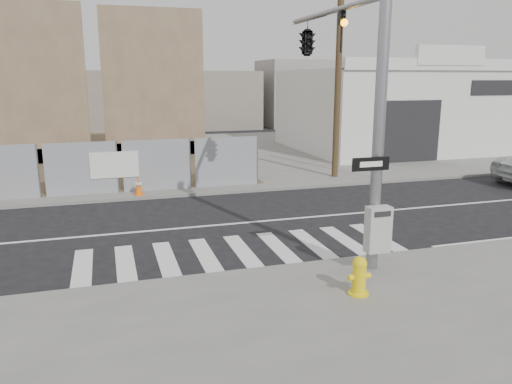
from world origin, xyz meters
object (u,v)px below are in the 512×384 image
object	(u,v)px
traffic_cone_d	(139,186)
auto_shop	(393,109)
fire_hydrant	(359,276)
signal_pole	(328,65)

from	to	relation	value
traffic_cone_d	auto_shop	bearing A→B (deg)	27.91
fire_hydrant	traffic_cone_d	distance (m)	11.05
signal_pole	auto_shop	xyz separation A→B (m)	(11.50, 15.01, -2.25)
signal_pole	auto_shop	distance (m)	19.04
signal_pole	fire_hydrant	bearing A→B (deg)	-104.02
fire_hydrant	traffic_cone_d	world-z (taller)	fire_hydrant
signal_pole	traffic_cone_d	distance (m)	9.06
traffic_cone_d	signal_pole	bearing A→B (deg)	-54.01
fire_hydrant	traffic_cone_d	size ratio (longest dim) A/B	1.21
signal_pole	fire_hydrant	xyz separation A→B (m)	(-0.99, -3.98, -4.26)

